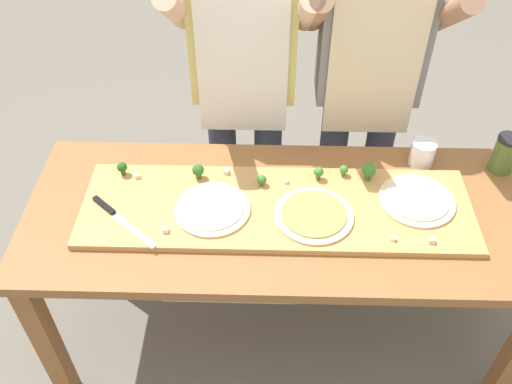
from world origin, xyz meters
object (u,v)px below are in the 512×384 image
object	(u,v)px
pizza_whole_pesto_green	(314,215)
broccoli_floret_front_right	(262,180)
broccoli_floret_back_left	(122,168)
flour_cup	(422,154)
cheese_crumble_c	(227,172)
cheese_crumble_d	(393,239)
cheese_crumble_f	(432,240)
cheese_crumble_b	(286,182)
cook_right	(368,73)
sauce_jar	(505,154)
pizza_whole_white_garlic	(212,209)
prep_table	(282,230)
broccoli_floret_front_left	(369,170)
pizza_whole_cheese_artichoke	(417,200)
cheese_crumble_a	(165,230)
cheese_crumble_e	(137,176)
broccoli_floret_center_left	(344,170)
broccoli_floret_front_mid	(198,171)
chefs_knife	(115,215)
broccoli_floret_center_right	(319,172)
cook_left	(244,71)

from	to	relation	value
pizza_whole_pesto_green	broccoli_floret_front_right	size ratio (longest dim) A/B	6.24
broccoli_floret_back_left	flour_cup	xyz separation A→B (m)	(1.12, 0.12, -0.01)
cheese_crumble_c	broccoli_floret_front_right	bearing A→B (deg)	-23.50
cheese_crumble_d	cheese_crumble_f	distance (m)	0.12
cheese_crumble_b	cook_right	distance (m)	0.56
broccoli_floret_front_right	sauce_jar	xyz separation A→B (m)	(0.90, 0.14, 0.03)
pizza_whole_white_garlic	sauce_jar	size ratio (longest dim) A/B	1.75
prep_table	broccoli_floret_front_left	distance (m)	0.38
cheese_crumble_f	pizza_whole_cheese_artichoke	bearing A→B (deg)	94.22
cheese_crumble_a	cheese_crumble_d	xyz separation A→B (m)	(0.75, -0.02, -0.00)
cheese_crumble_b	pizza_whole_white_garlic	bearing A→B (deg)	-150.61
cheese_crumble_e	cook_right	size ratio (longest dim) A/B	0.01
broccoli_floret_center_left	prep_table	bearing A→B (deg)	-143.52
broccoli_floret_front_mid	broccoli_floret_center_left	world-z (taller)	broccoli_floret_front_mid
cheese_crumble_a	cook_right	distance (m)	1.00
broccoli_floret_front_left	cheese_crumble_a	xyz separation A→B (m)	(-0.70, -0.28, -0.03)
broccoli_floret_center_left	cheese_crumble_a	xyz separation A→B (m)	(-0.61, -0.30, -0.02)
broccoli_floret_center_left	broccoli_floret_front_right	bearing A→B (deg)	-168.70
broccoli_floret_front_left	flour_cup	size ratio (longest dim) A/B	0.71
chefs_knife	broccoli_floret_front_left	xyz separation A→B (m)	(0.88, 0.21, 0.04)
broccoli_floret_front_mid	cook_right	world-z (taller)	cook_right
pizza_whole_pesto_green	broccoli_floret_front_right	bearing A→B (deg)	139.95
broccoli_floret_center_left	broccoli_floret_front_left	xyz separation A→B (m)	(0.09, -0.02, 0.02)
broccoli_floret_back_left	broccoli_floret_front_left	xyz separation A→B (m)	(0.90, -0.00, 0.01)
broccoli_floret_center_right	cheese_crumble_a	distance (m)	0.59
prep_table	cook_left	bearing A→B (deg)	106.39
broccoli_floret_center_left	sauce_jar	distance (m)	0.60
cheese_crumble_e	broccoli_floret_back_left	bearing A→B (deg)	162.97
chefs_knife	broccoli_floret_front_mid	xyz separation A→B (m)	(0.27, 0.20, 0.03)
cheese_crumble_c	flour_cup	xyz separation A→B (m)	(0.74, 0.11, 0.01)
cheese_crumble_c	broccoli_floret_front_mid	bearing A→B (deg)	-165.56
pizza_whole_pesto_green	broccoli_floret_center_left	size ratio (longest dim) A/B	6.05
broccoli_floret_front_right	cheese_crumble_c	xyz separation A→B (m)	(-0.13, 0.06, -0.02)
pizza_whole_pesto_green	broccoli_floret_front_left	bearing A→B (deg)	43.44
sauce_jar	cook_right	xyz separation A→B (m)	(-0.49, 0.30, 0.15)
chefs_knife	pizza_whole_pesto_green	world-z (taller)	same
pizza_whole_cheese_artichoke	cheese_crumble_b	size ratio (longest dim) A/B	19.60
broccoli_floret_center_right	cheese_crumble_d	xyz separation A→B (m)	(0.23, -0.29, -0.03)
broccoli_floret_center_right	broccoli_floret_back_left	xyz separation A→B (m)	(-0.72, 0.01, -0.00)
cheese_crumble_f	sauce_jar	world-z (taller)	sauce_jar
broccoli_floret_front_right	cheese_crumble_e	bearing A→B (deg)	176.67
broccoli_floret_center_left	broccoli_floret_front_right	xyz separation A→B (m)	(-0.30, -0.06, -0.00)
pizza_whole_pesto_green	cheese_crumble_b	xyz separation A→B (m)	(-0.09, 0.16, -0.00)
broccoli_floret_front_left	cook_right	distance (m)	0.42
pizza_whole_cheese_artichoke	broccoli_floret_center_right	bearing A→B (deg)	162.52
pizza_whole_pesto_green	pizza_whole_white_garlic	world-z (taller)	same
pizza_whole_pesto_green	broccoli_floret_front_left	world-z (taller)	broccoli_floret_front_left
chefs_knife	broccoli_floret_back_left	bearing A→B (deg)	93.49
cheese_crumble_c	sauce_jar	bearing A→B (deg)	4.45
pizza_whole_cheese_artichoke	broccoli_floret_front_mid	world-z (taller)	broccoli_floret_front_mid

